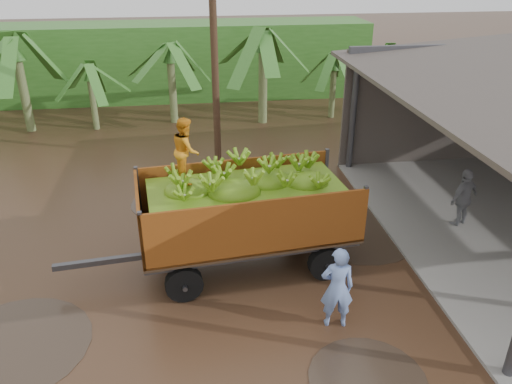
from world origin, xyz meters
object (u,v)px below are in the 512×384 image
(man_grey, at_px, (464,198))
(banana_trailer, at_px, (245,210))
(man_blue, at_px, (337,288))
(utility_pole, at_px, (214,46))

(man_grey, bearing_deg, banana_trailer, -15.59)
(man_blue, xyz_separation_m, utility_pole, (-1.74, 8.97, 3.10))
(utility_pole, bearing_deg, banana_trailer, -88.02)
(banana_trailer, xyz_separation_m, man_grey, (5.97, 1.01, -0.61))
(banana_trailer, distance_m, utility_pole, 7.07)
(banana_trailer, bearing_deg, man_blue, -63.87)
(banana_trailer, bearing_deg, man_grey, 3.28)
(man_blue, bearing_deg, banana_trailer, -51.18)
(man_grey, bearing_deg, man_blue, 12.08)
(man_grey, bearing_deg, utility_pole, -67.16)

